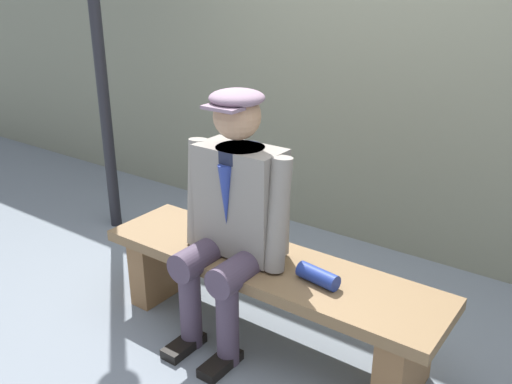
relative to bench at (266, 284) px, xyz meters
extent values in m
plane|color=slate|center=(0.00, 0.00, -0.32)|extent=(30.00, 30.00, 0.00)
cube|color=brown|center=(0.00, 0.00, 0.10)|extent=(1.81, 0.47, 0.06)
cube|color=brown|center=(-0.74, 0.00, -0.12)|extent=(0.13, 0.40, 0.39)
cube|color=brown|center=(0.74, 0.00, -0.12)|extent=(0.13, 0.40, 0.39)
cube|color=gray|center=(0.15, 0.00, 0.42)|extent=(0.43, 0.22, 0.55)
cylinder|color=#1E2338|center=(0.15, 0.00, 0.66)|extent=(0.24, 0.24, 0.06)
cone|color=navy|center=(0.15, 0.12, 0.48)|extent=(0.07, 0.07, 0.30)
sphere|color=tan|center=(0.15, 0.02, 0.84)|extent=(0.22, 0.22, 0.22)
ellipsoid|color=gray|center=(0.15, 0.02, 0.93)|extent=(0.26, 0.26, 0.08)
cube|color=gray|center=(0.15, 0.12, 0.90)|extent=(0.18, 0.10, 0.02)
cylinder|color=#4A3C4F|center=(0.04, 0.13, 0.14)|extent=(0.15, 0.41, 0.15)
cylinder|color=#4A3C4F|center=(0.04, 0.27, -0.09)|extent=(0.11, 0.11, 0.46)
cube|color=black|center=(0.04, 0.33, -0.30)|extent=(0.10, 0.24, 0.05)
cylinder|color=gray|center=(-0.09, 0.04, 0.42)|extent=(0.11, 0.16, 0.55)
cylinder|color=#4A3C4F|center=(0.27, 0.13, 0.14)|extent=(0.15, 0.41, 0.15)
cylinder|color=#4A3C4F|center=(0.27, 0.27, -0.09)|extent=(0.11, 0.11, 0.46)
cube|color=black|center=(0.27, 0.33, -0.30)|extent=(0.10, 0.24, 0.05)
cylinder|color=gray|center=(0.40, 0.04, 0.42)|extent=(0.11, 0.15, 0.55)
cylinder|color=navy|center=(-0.31, 0.04, 0.17)|extent=(0.21, 0.10, 0.08)
cube|color=gray|center=(0.00, -1.43, 0.94)|extent=(12.00, 0.24, 2.52)
cylinder|color=black|center=(1.71, -0.48, 0.97)|extent=(0.08, 0.08, 2.57)
camera|label=1|loc=(-1.36, 1.97, 1.45)|focal=38.65mm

